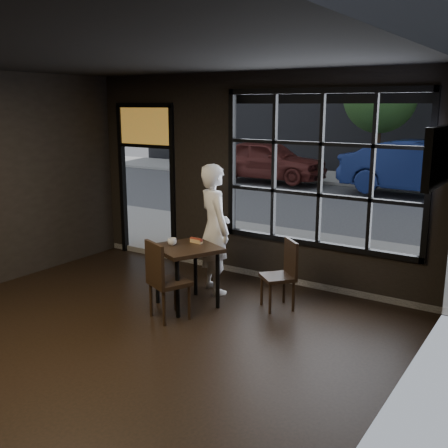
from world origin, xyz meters
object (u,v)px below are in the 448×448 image
Objects in this scene: man at (215,229)px; navy_car at (424,168)px; cafe_table at (187,276)px; chair_near at (169,280)px.

man is 9.94m from navy_car.
navy_car is (0.66, 10.60, 0.47)m from cafe_table.
navy_car is (0.67, 9.91, -0.06)m from man.
chair_near is 1.24m from man.
chair_near is at bearing -179.97° from navy_car.
navy_car is at bearing -70.31° from chair_near.
man is 0.40× the size of navy_car.
cafe_table is 10.63m from navy_car.
cafe_table is 0.48m from chair_near.
chair_near is (0.08, -0.47, 0.10)m from cafe_table.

